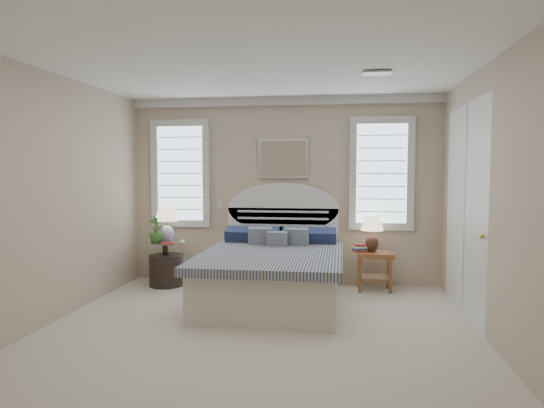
{
  "coord_description": "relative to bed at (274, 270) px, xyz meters",
  "views": [
    {
      "loc": [
        0.83,
        -4.54,
        1.65
      ],
      "look_at": [
        0.04,
        1.0,
        1.26
      ],
      "focal_mm": 32.0,
      "sensor_mm": 36.0,
      "label": 1
    }
  ],
  "objects": [
    {
      "name": "window_left",
      "position": [
        -1.55,
        1.02,
        1.21
      ],
      "size": [
        0.9,
        0.06,
        1.6
      ],
      "primitive_type": "cube",
      "color": "#C5E4FA",
      "rests_on": "wall_back"
    },
    {
      "name": "crown_molding",
      "position": [
        0.0,
        1.0,
        2.25
      ],
      "size": [
        4.5,
        0.08,
        0.12
      ],
      "primitive_type": "cube",
      "color": "silver",
      "rests_on": "wall_back"
    },
    {
      "name": "potted_plant",
      "position": [
        -1.72,
        0.44,
        0.44
      ],
      "size": [
        0.23,
        0.23,
        0.38
      ],
      "primitive_type": "imported",
      "rotation": [
        0.0,
        0.0,
        -0.05
      ],
      "color": "#39772F",
      "rests_on": "side_table_left"
    },
    {
      "name": "books_left",
      "position": [
        -1.54,
        0.37,
        0.26
      ],
      "size": [
        0.17,
        0.13,
        0.02
      ],
      "rotation": [
        0.0,
        0.0,
        0.06
      ],
      "color": "#A0282A",
      "rests_on": "side_table_left"
    },
    {
      "name": "painting",
      "position": [
        0.0,
        1.0,
        1.43
      ],
      "size": [
        0.74,
        0.04,
        0.58
      ],
      "primitive_type": "cube",
      "color": "silver",
      "rests_on": "wall_back"
    },
    {
      "name": "wall_right",
      "position": [
        2.25,
        -1.46,
        0.96
      ],
      "size": [
        0.02,
        5.0,
        2.7
      ],
      "primitive_type": "cube",
      "color": "#C4AF93",
      "rests_on": "floor"
    },
    {
      "name": "lamp_left",
      "position": [
        -1.6,
        0.54,
        0.57
      ],
      "size": [
        0.42,
        0.42,
        0.53
      ],
      "rotation": [
        0.0,
        0.0,
        0.41
      ],
      "color": "white",
      "rests_on": "side_table_left"
    },
    {
      "name": "window_right",
      "position": [
        1.4,
        1.02,
        1.21
      ],
      "size": [
        0.9,
        0.06,
        1.6
      ],
      "primitive_type": "cube",
      "color": "#C5E4FA",
      "rests_on": "wall_back"
    },
    {
      "name": "ceiling",
      "position": [
        0.0,
        -1.46,
        2.31
      ],
      "size": [
        4.5,
        5.0,
        0.01
      ],
      "primitive_type": "cube",
      "color": "white",
      "rests_on": "wall_back"
    },
    {
      "name": "books_right",
      "position": [
        1.1,
        0.7,
        0.19
      ],
      "size": [
        0.21,
        0.17,
        0.11
      ],
      "rotation": [
        0.0,
        0.0,
        0.2
      ],
      "color": "#A0282A",
      "rests_on": "nightstand_right"
    },
    {
      "name": "wall_back",
      "position": [
        0.0,
        1.04,
        0.96
      ],
      "size": [
        4.5,
        0.02,
        2.7
      ],
      "primitive_type": "cube",
      "color": "#C4AF93",
      "rests_on": "floor"
    },
    {
      "name": "floor",
      "position": [
        0.0,
        -1.46,
        -0.39
      ],
      "size": [
        4.5,
        5.0,
        0.01
      ],
      "primitive_type": "cube",
      "color": "beige",
      "rests_on": "ground"
    },
    {
      "name": "floor_pot",
      "position": [
        -1.62,
        0.56,
        -0.16
      ],
      "size": [
        0.57,
        0.57,
        0.44
      ],
      "primitive_type": "cylinder",
      "rotation": [
        0.0,
        0.0,
        0.2
      ],
      "color": "black",
      "rests_on": "floor"
    },
    {
      "name": "closet_door",
      "position": [
        2.23,
        -0.26,
        0.81
      ],
      "size": [
        0.02,
        1.8,
        2.4
      ],
      "primitive_type": "cube",
      "color": "white",
      "rests_on": "floor"
    },
    {
      "name": "bed",
      "position": [
        0.0,
        0.0,
        0.0
      ],
      "size": [
        1.72,
        2.28,
        1.47
      ],
      "color": "beige",
      "rests_on": "floor"
    },
    {
      "name": "hvac_vent",
      "position": [
        1.2,
        -0.66,
        2.29
      ],
      "size": [
        0.3,
        0.2,
        0.02
      ],
      "primitive_type": "cube",
      "color": "#B2B2B2",
      "rests_on": "ceiling"
    },
    {
      "name": "wall_left",
      "position": [
        -2.25,
        -1.46,
        0.96
      ],
      "size": [
        0.02,
        5.0,
        2.7
      ],
      "primitive_type": "cube",
      "color": "#C4AF93",
      "rests_on": "floor"
    },
    {
      "name": "lamp_right",
      "position": [
        1.26,
        0.73,
        0.45
      ],
      "size": [
        0.41,
        0.41,
        0.51
      ],
      "rotation": [
        0.0,
        0.0,
        -0.41
      ],
      "color": "black",
      "rests_on": "nightstand_right"
    },
    {
      "name": "nightstand_right",
      "position": [
        1.3,
        0.69,
        0.0
      ],
      "size": [
        0.5,
        0.4,
        0.53
      ],
      "color": "brown",
      "rests_on": "floor"
    },
    {
      "name": "switch_plate",
      "position": [
        -0.95,
        1.03,
        0.76
      ],
      "size": [
        0.08,
        0.01,
        0.12
      ],
      "primitive_type": "cube",
      "color": "silver",
      "rests_on": "wall_back"
    },
    {
      "name": "side_table_left",
      "position": [
        -1.65,
        0.59,
        0.0
      ],
      "size": [
        0.56,
        0.56,
        0.63
      ],
      "color": "black",
      "rests_on": "floor"
    }
  ]
}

